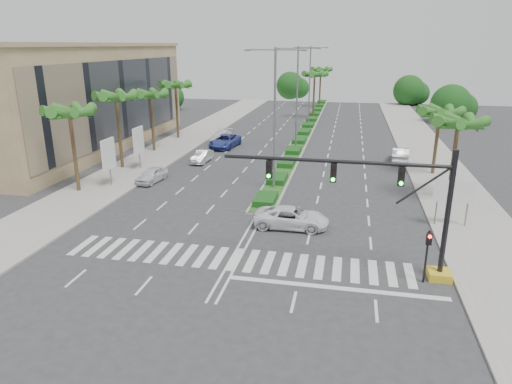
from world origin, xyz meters
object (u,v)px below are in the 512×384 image
car_parked_d (221,137)px  car_crossing (291,218)px  car_parked_b (202,156)px  car_parked_c (225,141)px  car_parked_a (152,175)px  car_right (400,155)px

car_parked_d → car_crossing: (12.63, -26.89, -0.05)m
car_parked_b → car_parked_c: 7.71m
car_parked_d → car_parked_a: bearing=-96.0°
car_parked_a → car_parked_b: size_ratio=1.01×
car_crossing → car_parked_c: bearing=24.6°
car_crossing → car_right: (9.17, 21.01, 0.07)m
car_parked_b → car_crossing: (11.87, -16.54, 0.08)m
car_parked_b → car_parked_d: car_parked_d is taller
car_parked_c → car_parked_d: (-1.22, 2.66, -0.03)m
car_parked_a → car_parked_c: 16.07m
car_parked_d → car_right: (21.81, -5.89, 0.02)m
car_parked_d → car_crossing: size_ratio=1.02×
car_parked_a → car_parked_c: size_ratio=0.69×
car_crossing → car_right: car_right is taller
car_parked_c → car_right: car_parked_c is taller
car_right → car_crossing: bearing=71.1°
car_parked_a → car_parked_d: 18.56m
car_parked_a → car_parked_c: car_parked_c is taller
car_parked_b → car_right: 21.52m
car_parked_a → car_right: bearing=36.1°
car_parked_b → car_parked_d: 10.38m
car_parked_b → car_right: car_right is taller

